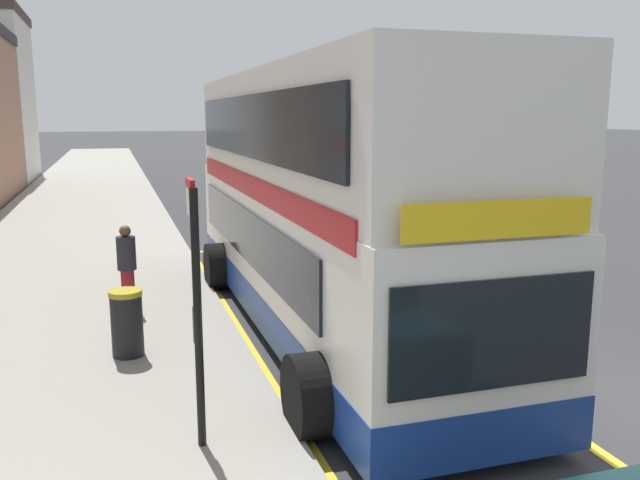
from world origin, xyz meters
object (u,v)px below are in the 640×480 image
bus_stop_sign (196,295)px  pedestrian_waiting_near_sign (127,265)px  double_decker_bus (321,210)px  litter_bin (127,323)px

bus_stop_sign → pedestrian_waiting_near_sign: size_ratio=1.81×
double_decker_bus → pedestrian_waiting_near_sign: 3.72m
double_decker_bus → bus_stop_sign: (-2.64, -3.93, -0.25)m
double_decker_bus → litter_bin: (-3.33, -0.93, -1.42)m
double_decker_bus → litter_bin: bearing=-164.4°
double_decker_bus → bus_stop_sign: size_ratio=3.80×
double_decker_bus → pedestrian_waiting_near_sign: size_ratio=6.89×
bus_stop_sign → pedestrian_waiting_near_sign: bus_stop_sign is taller
bus_stop_sign → double_decker_bus: bearing=56.1°
bus_stop_sign → litter_bin: bus_stop_sign is taller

